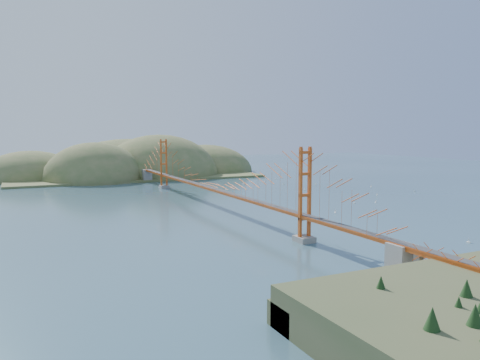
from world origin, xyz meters
name	(u,v)px	position (x,y,z in m)	size (l,w,h in m)	color
ground	(212,206)	(0.00, 0.00, 0.00)	(320.00, 320.00, 0.00)	#2F4D5E
bridge	(211,168)	(0.00, 0.18, 7.01)	(2.20, 94.40, 12.00)	gray
approach_viaduct	(456,269)	(0.00, -51.91, 2.55)	(1.40, 12.00, 3.38)	#B94714
promontory	(422,286)	(0.00, -48.50, 0.12)	(9.00, 6.00, 0.24)	#59544C
fort	(419,277)	(0.40, -47.80, 0.67)	(3.70, 2.30, 1.75)	maroon
far_headlands	(136,174)	(2.21, 68.52, 0.00)	(84.00, 58.00, 25.00)	olive
sailboat_15	(284,184)	(29.97, 24.82, 0.14)	(0.55, 0.55, 0.62)	white
sailboat_5	(415,191)	(49.14, -0.34, 0.14)	(0.51, 0.53, 0.60)	white
sailboat_7	(304,190)	(28.11, 12.50, 0.15)	(0.60, 0.60, 0.64)	white
sailboat_6	(355,203)	(25.63, -8.24, 0.13)	(0.52, 0.52, 0.56)	white
sailboat_16	(226,189)	(12.23, 21.22, 0.14)	(0.59, 0.59, 0.62)	white
sailboat_14	(376,202)	(29.95, -9.18, 0.14)	(0.55, 0.55, 0.59)	white
sailboat_9	(371,186)	(46.34, 10.78, 0.14)	(0.56, 0.56, 0.63)	white
sailboat_12	(244,183)	(20.99, 29.82, 0.16)	(0.65, 0.60, 0.73)	white
sailboat_1	(302,189)	(28.25, 13.71, 0.15)	(0.63, 0.63, 0.67)	white
sailboat_4	(377,195)	(36.69, -1.96, 0.15)	(0.67, 0.67, 0.70)	white
sailboat_0	(307,211)	(12.42, -12.01, 0.15)	(0.55, 0.58, 0.65)	white
sailboat_17	(276,178)	(35.14, 37.66, 0.14)	(0.49, 0.42, 0.57)	white
sailboat_8	(265,181)	(28.33, 31.93, 0.14)	(0.54, 0.52, 0.61)	white
sailboat_10	(469,241)	(17.89, -39.04, 0.15)	(0.48, 0.58, 0.68)	white
sailboat_3	(260,185)	(23.07, 24.91, 0.15)	(0.62, 0.62, 0.69)	white
sailboat_extra_0	(335,212)	(16.09, -14.96, 0.15)	(0.60, 0.60, 0.66)	white
sailboat_extra_1	(316,184)	(36.90, 20.53, 0.16)	(0.63, 0.58, 0.71)	white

